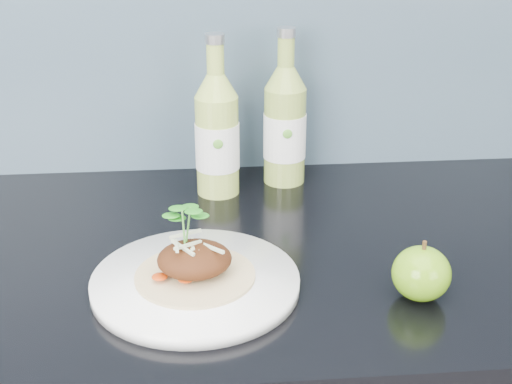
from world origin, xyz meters
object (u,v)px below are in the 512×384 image
cider_bottle_left (217,135)px  cider_bottle_right (285,126)px  green_apple (421,273)px  dinner_plate (195,282)px

cider_bottle_left → cider_bottle_right: bearing=18.8°
green_apple → cider_bottle_left: 0.41m
dinner_plate → cider_bottle_right: bearing=65.3°
dinner_plate → cider_bottle_right: 0.37m
green_apple → cider_bottle_right: size_ratio=0.35×
cider_bottle_left → cider_bottle_right: 0.12m
green_apple → cider_bottle_left: cider_bottle_left is taller
green_apple → cider_bottle_right: cider_bottle_right is taller
green_apple → cider_bottle_right: 0.39m
dinner_plate → cider_bottle_left: 0.30m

